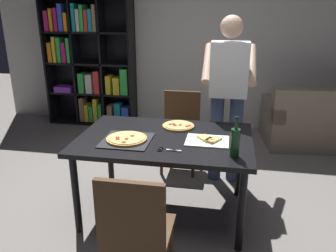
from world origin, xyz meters
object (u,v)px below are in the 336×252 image
chair_far_side (181,126)px  second_pizza_plain (178,126)px  bookshelf (90,65)px  chair_near_camera (136,229)px  kitchen_scissors (165,149)px  dining_table (165,145)px  wine_bottle (235,142)px  person_serving_pizza (228,91)px  couch (330,125)px  pepperoni_pizza_on_tray (127,139)px

chair_far_side → second_pizza_plain: (0.08, -0.71, 0.25)m
chair_far_side → bookshelf: (-1.65, 1.39, 0.43)m
chair_near_camera → kitchen_scissors: chair_near_camera is taller
dining_table → second_pizza_plain: 0.30m
chair_far_side → wine_bottle: 1.47m
chair_far_side → person_serving_pizza: size_ratio=0.51×
chair_near_camera → wine_bottle: 0.97m
chair_far_side → bookshelf: bearing=139.9°
chair_far_side → couch: size_ratio=0.51×
kitchen_scissors → second_pizza_plain: second_pizza_plain is taller
dining_table → chair_near_camera: chair_near_camera is taller
couch → bookshelf: bookshelf is taller
pepperoni_pizza_on_tray → kitchen_scissors: size_ratio=2.08×
person_serving_pizza → wine_bottle: size_ratio=5.54×
chair_near_camera → pepperoni_pizza_on_tray: (-0.30, 0.84, 0.25)m
couch → person_serving_pizza: (-1.39, -1.22, 0.70)m
person_serving_pizza → second_pizza_plain: size_ratio=5.85×
chair_near_camera → second_pizza_plain: 1.30m
second_pizza_plain → couch: bearing=43.0°
bookshelf → kitchen_scissors: size_ratio=10.02×
chair_near_camera → person_serving_pizza: 1.90m
chair_far_side → bookshelf: 2.20m
chair_far_side → bookshelf: bookshelf is taller
dining_table → person_serving_pizza: bearing=56.1°
couch → bookshelf: 3.63m
bookshelf → pepperoni_pizza_on_tray: (1.35, -2.52, -0.18)m
pepperoni_pizza_on_tray → kitchen_scissors: bearing=-20.8°
chair_far_side → pepperoni_pizza_on_tray: chair_far_side is taller
couch → pepperoni_pizza_on_tray: bearing=-136.0°
chair_far_side → wine_bottle: size_ratio=2.85×
bookshelf → person_serving_pizza: bearing=-36.6°
pepperoni_pizza_on_tray → second_pizza_plain: pepperoni_pizza_on_tray is taller
dining_table → pepperoni_pizza_on_tray: size_ratio=3.71×
person_serving_pizza → bookshelf: bearing=143.4°
chair_near_camera → couch: (1.91, 2.98, -0.21)m
chair_near_camera → second_pizza_plain: size_ratio=3.01×
couch → chair_near_camera: bearing=-122.6°
dining_table → chair_far_side: size_ratio=1.67×
dining_table → kitchen_scissors: (0.05, -0.28, 0.08)m
person_serving_pizza → pepperoni_pizza_on_tray: 1.25m
dining_table → chair_far_side: (0.00, 0.99, -0.16)m
kitchen_scissors → chair_far_side: bearing=92.4°
bookshelf → second_pizza_plain: bearing=-50.6°
couch → second_pizza_plain: (-1.83, -1.71, 0.46)m
bookshelf → kitchen_scissors: bookshelf is taller
dining_table → kitchen_scissors: size_ratio=7.72×
bookshelf → couch: bearing=-6.3°
dining_table → person_serving_pizza: 0.98m
chair_near_camera → bookshelf: (-1.65, 3.37, 0.43)m
dining_table → couch: size_ratio=0.85×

